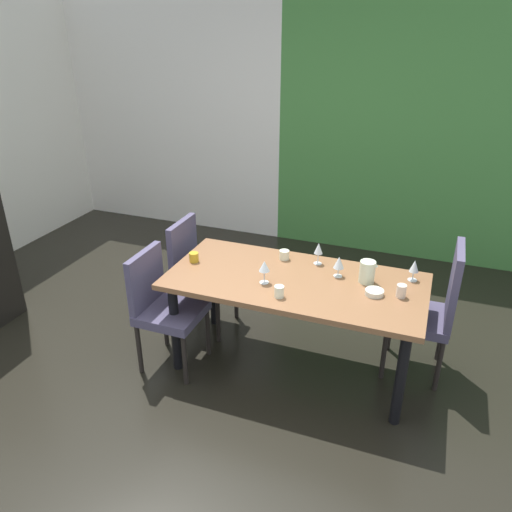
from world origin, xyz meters
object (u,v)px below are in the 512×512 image
Objects in this scene: chair_left_near at (162,303)px; dining_table at (295,290)px; cup_south at (194,257)px; wine_glass_center at (414,267)px; cup_front at (401,291)px; pitcher_north at (367,272)px; wine_glass_near_window at (318,249)px; chair_right_far at (433,307)px; serving_bowl_east at (374,292)px; wine_glass_rear at (339,263)px; wine_glass_near_shelf at (264,267)px; cup_corner at (284,255)px; chair_left_far at (197,269)px; cup_west at (279,292)px.

dining_table is at bearing 107.12° from chair_left_near.
wine_glass_center is at bearing 9.95° from cup_south.
pitcher_north is (-0.25, 0.13, 0.04)m from cup_front.
chair_left_near is 1.22m from wine_glass_near_window.
chair_right_far reaches higher than serving_bowl_east.
wine_glass_rear is 0.92× the size of wine_glass_near_shelf.
wine_glass_near_shelf is at bearing -158.51° from pitcher_north.
chair_left_near is at bearing 107.02° from chair_right_far.
cup_corner is (-0.17, 0.28, 0.12)m from dining_table.
cup_south is (-0.89, -0.30, -0.08)m from wine_glass_near_window.
pitcher_north is (0.20, -0.01, -0.03)m from wine_glass_rear.
serving_bowl_east is at bearing -2.42° from dining_table.
chair_left_far is 1.45m from pitcher_north.
chair_right_far reaches higher than dining_table.
chair_left_near reaches higher than wine_glass_center.
wine_glass_near_window is 0.27m from cup_corner.
serving_bowl_east is at bearing 78.24° from chair_left_far.
dining_table is at bearing -151.11° from wine_glass_rear.
chair_left_near is at bearing -163.28° from pitcher_north.
chair_left_near reaches higher than wine_glass_rear.
cup_west is at bearing -145.72° from wine_glass_center.
dining_table is 24.97× the size of cup_south.
chair_left_near is at bearing -161.75° from wine_glass_center.
chair_right_far is 1.14× the size of chair_left_near.
wine_glass_rear is at bearing 7.99° from cup_south.
cup_corner is at bearing -176.67° from wine_glass_near_window.
wine_glass_rear is at bearing 176.07° from pitcher_north.
dining_table is at bearing 0.01° from cup_south.
chair_left_far reaches higher than wine_glass_center.
dining_table is at bearing 177.58° from serving_bowl_east.
chair_right_far reaches higher than chair_left_near.
cup_corner is (0.76, -0.01, 0.26)m from chair_left_far.
chair_left_near is 5.70× the size of pitcher_north.
chair_right_far is 0.34m from wine_glass_center.
chair_left_near is at bearing -179.20° from cup_west.
wine_glass_center is 1.25× the size of serving_bowl_east.
cup_corner is at bearing 163.69° from wine_glass_rear.
cup_front is at bearing 8.48° from wine_glass_near_shelf.
chair_right_far reaches higher than cup_south.
wine_glass_near_shelf is 0.42m from cup_corner.
chair_left_near reaches higher than cup_west.
pitcher_north is (0.39, -0.16, -0.04)m from wine_glass_near_window.
dining_table is at bearing -179.20° from cup_front.
wine_glass_center reaches higher than cup_front.
wine_glass_near_window is (0.28, 0.42, -0.00)m from wine_glass_near_shelf.
wine_glass_near_shelf is at bearing 61.00° from chair_left_far.
cup_west is at bearing -141.06° from pitcher_north.
chair_left_far is 5.85× the size of pitcher_north.
dining_table is at bearing -160.42° from wine_glass_center.
chair_right_far is at bearing 51.77° from cup_front.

